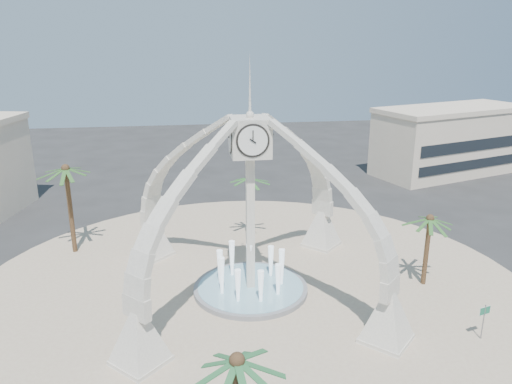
{
  "coord_description": "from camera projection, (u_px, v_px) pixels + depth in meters",
  "views": [
    {
      "loc": [
        -4.23,
        -31.11,
        17.22
      ],
      "look_at": [
        0.68,
        2.0,
        6.7
      ],
      "focal_mm": 35.0,
      "sensor_mm": 36.0,
      "label": 1
    }
  ],
  "objects": [
    {
      "name": "street_sign",
      "position": [
        484.0,
        315.0,
        29.08
      ],
      "size": [
        0.82,
        0.24,
        2.3
      ],
      "rotation": [
        0.0,
        0.0,
        0.27
      ],
      "color": "slate",
      "rests_on": "ground"
    },
    {
      "name": "plaza",
      "position": [
        251.0,
        291.0,
        35.1
      ],
      "size": [
        40.0,
        40.0,
        0.06
      ],
      "primitive_type": "cylinder",
      "color": "#BEAC8D",
      "rests_on": "ground"
    },
    {
      "name": "building_ne",
      "position": [
        451.0,
        140.0,
        64.44
      ],
      "size": [
        21.87,
        14.17,
        8.6
      ],
      "rotation": [
        0.0,
        0.0,
        0.31
      ],
      "color": "beige",
      "rests_on": "ground"
    },
    {
      "name": "palm_east",
      "position": [
        430.0,
        219.0,
        34.64
      ],
      "size": [
        3.96,
        3.96,
        5.76
      ],
      "rotation": [
        0.0,
        0.0,
        0.11
      ],
      "color": "brown",
      "rests_on": "ground"
    },
    {
      "name": "palm_south",
      "position": [
        237.0,
        362.0,
        18.43
      ],
      "size": [
        4.24,
        4.24,
        6.48
      ],
      "rotation": [
        0.0,
        0.0,
        -0.11
      ],
      "color": "brown",
      "rests_on": "ground"
    },
    {
      "name": "palm_north",
      "position": [
        249.0,
        179.0,
        42.4
      ],
      "size": [
        4.44,
        4.44,
        6.3
      ],
      "rotation": [
        0.0,
        0.0,
        0.31
      ],
      "color": "brown",
      "rests_on": "ground"
    },
    {
      "name": "clock_tower",
      "position": [
        250.0,
        204.0,
        33.16
      ],
      "size": [
        17.94,
        17.94,
        16.3
      ],
      "color": "silver",
      "rests_on": "ground"
    },
    {
      "name": "palm_west",
      "position": [
        66.0,
        170.0,
        39.43
      ],
      "size": [
        5.43,
        5.43,
        7.97
      ],
      "rotation": [
        0.0,
        0.0,
        0.44
      ],
      "color": "brown",
      "rests_on": "ground"
    },
    {
      "name": "ground",
      "position": [
        251.0,
        291.0,
        35.11
      ],
      "size": [
        140.0,
        140.0,
        0.0
      ],
      "primitive_type": "plane",
      "color": "#282828",
      "rests_on": "ground"
    },
    {
      "name": "fountain",
      "position": [
        251.0,
        288.0,
        35.02
      ],
      "size": [
        8.0,
        8.0,
        3.62
      ],
      "color": "gray",
      "rests_on": "ground"
    }
  ]
}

